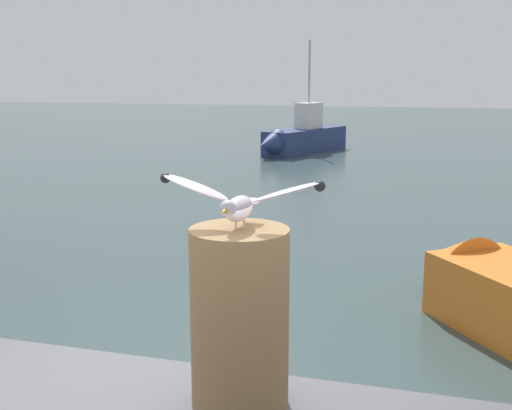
% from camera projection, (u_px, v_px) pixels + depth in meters
% --- Properties ---
extents(mooring_post, '(0.41, 0.41, 0.77)m').
position_uv_depth(mooring_post, '(240.00, 319.00, 2.66)').
color(mooring_post, brown).
rests_on(mooring_post, harbor_quay).
extents(seagull, '(0.70, 0.39, 0.22)m').
position_uv_depth(seagull, '(239.00, 200.00, 2.56)').
color(seagull, tan).
rests_on(seagull, mooring_post).
extents(boat_navy, '(2.92, 5.27, 4.36)m').
position_uv_depth(boat_navy, '(300.00, 138.00, 24.76)').
color(boat_navy, navy).
rests_on(boat_navy, ground_plane).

